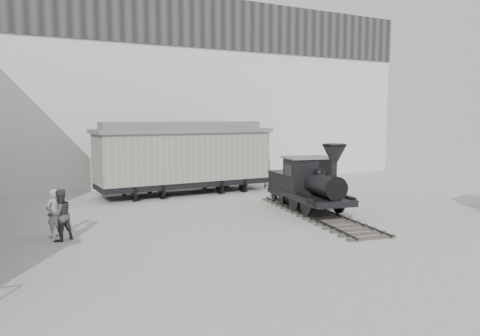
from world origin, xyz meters
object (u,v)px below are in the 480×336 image
boxcar (184,156)px  visitor_b (60,215)px  locomotive (310,187)px  visitor_a (54,213)px

boxcar → visitor_b: size_ratio=5.43×
locomotive → visitor_b: locomotive is taller
locomotive → boxcar: bearing=122.7°
locomotive → boxcar: size_ratio=0.92×
locomotive → visitor_b: size_ratio=5.00×
locomotive → visitor_a: locomotive is taller
boxcar → visitor_b: 9.81m
locomotive → visitor_a: (-9.92, 0.77, -0.27)m
visitor_a → visitor_b: 0.58m
visitor_a → visitor_b: visitor_b is taller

